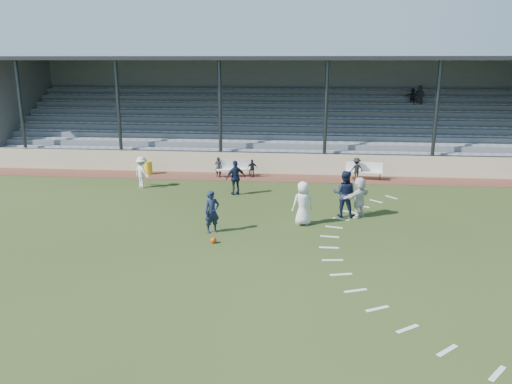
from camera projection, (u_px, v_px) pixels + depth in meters
ground at (249, 245)px, 17.91m from camera, size 90.00×90.00×0.00m
cinder_track at (270, 178)px, 27.99m from camera, size 34.00×2.00×0.02m
retaining_wall at (272, 164)px, 28.85m from camera, size 34.00×0.18×1.20m
bench_left at (235, 167)px, 28.09m from camera, size 2.03×0.97×0.95m
bench_right at (364, 169)px, 27.43m from camera, size 2.03×0.66×0.95m
trash_bin at (148, 168)px, 28.74m from camera, size 0.46×0.46×0.74m
football at (213, 240)px, 18.04m from camera, size 0.22×0.22×0.22m
player_white_lead at (303, 203)px, 19.87m from camera, size 1.02×0.85×1.78m
player_navy_lead at (212, 212)px, 19.00m from camera, size 0.71×0.65×1.64m
player_navy_mid at (344, 194)px, 20.92m from camera, size 1.08×0.91×1.98m
player_white_wing at (142, 172)px, 25.69m from camera, size 1.20×1.12×1.63m
player_navy_wing at (236, 178)px, 24.33m from camera, size 1.07×0.86×1.70m
player_white_back at (359, 197)px, 20.84m from camera, size 1.45×1.54×1.73m
sub_left_near at (218, 167)px, 28.04m from camera, size 0.44×0.32×1.12m
sub_left_far at (252, 168)px, 27.92m from camera, size 0.64×0.42×1.02m
sub_right at (356, 169)px, 27.24m from camera, size 0.92×0.73×1.24m
grandstand at (277, 125)px, 32.97m from camera, size 34.60×9.00×6.61m
penalty_arc at (365, 249)px, 17.50m from camera, size 3.89×14.63×0.01m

